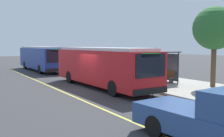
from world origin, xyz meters
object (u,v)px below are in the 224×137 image
object	(u,v)px
transit_bus_main	(102,66)
pedestrian_commuter	(155,72)
pickup_truck	(221,121)
waiting_bench	(166,76)
transit_bus_second	(41,57)
route_sign_post	(156,62)

from	to	relation	value
transit_bus_main	pedestrian_commuter	world-z (taller)	transit_bus_main
pickup_truck	waiting_bench	distance (m)	13.21
pickup_truck	pedestrian_commuter	bearing A→B (deg)	148.82
pedestrian_commuter	pickup_truck	bearing A→B (deg)	-31.18
transit_bus_main	pickup_truck	world-z (taller)	transit_bus_main
transit_bus_main	pickup_truck	xyz separation A→B (m)	(11.92, -2.53, -0.76)
transit_bus_second	pedestrian_commuter	distance (m)	16.96
transit_bus_main	transit_bus_second	world-z (taller)	same
pickup_truck	route_sign_post	distance (m)	10.20
transit_bus_main	pedestrian_commuter	distance (m)	4.04
waiting_bench	transit_bus_main	bearing A→B (deg)	-103.10
transit_bus_main	transit_bus_second	bearing A→B (deg)	-178.87
waiting_bench	route_sign_post	size ratio (longest dim) A/B	0.57
waiting_bench	pedestrian_commuter	distance (m)	1.82
route_sign_post	pedestrian_commuter	distance (m)	1.86
waiting_bench	route_sign_post	world-z (taller)	route_sign_post
pickup_truck	transit_bus_main	bearing A→B (deg)	167.99
waiting_bench	transit_bus_second	bearing A→B (deg)	-160.92
pickup_truck	route_sign_post	world-z (taller)	route_sign_post
waiting_bench	pedestrian_commuter	world-z (taller)	pedestrian_commuter
transit_bus_main	transit_bus_second	distance (m)	14.67
route_sign_post	transit_bus_second	bearing A→B (deg)	-170.99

